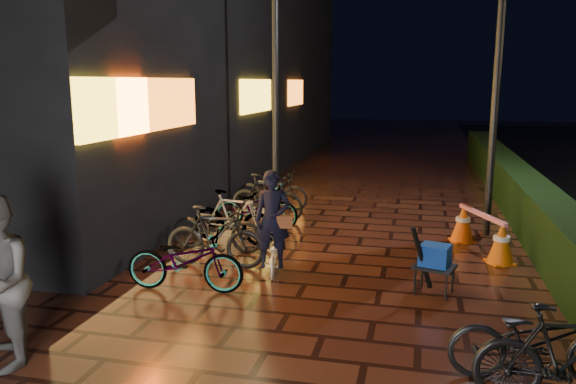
# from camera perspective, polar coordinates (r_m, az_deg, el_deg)

# --- Properties ---
(ground) EXTENTS (80.00, 80.00, 0.00)m
(ground) POSITION_cam_1_polar(r_m,az_deg,el_deg) (6.92, 3.52, -14.43)
(ground) COLOR #381911
(ground) RESTS_ON ground
(hedge) EXTENTS (0.70, 20.00, 1.00)m
(hedge) POSITION_cam_1_polar(r_m,az_deg,el_deg) (14.55, 22.05, 0.48)
(hedge) COLOR black
(hedge) RESTS_ON ground
(storefront_block) EXTENTS (12.09, 22.00, 9.00)m
(storefront_block) POSITION_cam_1_polar(r_m,az_deg,el_deg) (20.62, -18.08, 14.82)
(storefront_block) COLOR black
(storefront_block) RESTS_ON ground
(lamp_post_hedge) EXTENTS (0.51, 0.18, 5.27)m
(lamp_post_hedge) POSITION_cam_1_polar(r_m,az_deg,el_deg) (11.47, 20.40, 10.02)
(lamp_post_hedge) COLOR black
(lamp_post_hedge) RESTS_ON ground
(lamp_post_sf) EXTENTS (0.52, 0.16, 5.44)m
(lamp_post_sf) POSITION_cam_1_polar(r_m,az_deg,el_deg) (13.06, -1.28, 11.17)
(lamp_post_sf) COLOR black
(lamp_post_sf) RESTS_ON ground
(cyclist) EXTENTS (0.66, 1.21, 1.65)m
(cyclist) POSITION_cam_1_polar(r_m,az_deg,el_deg) (8.86, -1.55, -4.40)
(cyclist) COLOR white
(cyclist) RESTS_ON ground
(traffic_barrier) EXTENTS (1.05, 1.73, 0.72)m
(traffic_barrier) POSITION_cam_1_polar(r_m,az_deg,el_deg) (10.58, 19.00, -3.87)
(traffic_barrier) COLOR #D75E0B
(traffic_barrier) RESTS_ON ground
(cart_assembly) EXTENTS (0.69, 0.59, 1.04)m
(cart_assembly) POSITION_cam_1_polar(r_m,az_deg,el_deg) (8.26, 14.60, -6.51)
(cart_assembly) COLOR black
(cart_assembly) RESTS_ON ground
(parked_bikes_storefront) EXTENTS (2.01, 6.19, 1.01)m
(parked_bikes_storefront) POSITION_cam_1_polar(r_m,az_deg,el_deg) (10.74, -4.94, -2.42)
(parked_bikes_storefront) COLOR black
(parked_bikes_storefront) RESTS_ON ground
(parked_bikes_hedge) EXTENTS (1.91, 1.07, 1.01)m
(parked_bikes_hedge) POSITION_cam_1_polar(r_m,az_deg,el_deg) (6.13, 25.12, -14.14)
(parked_bikes_hedge) COLOR black
(parked_bikes_hedge) RESTS_ON ground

